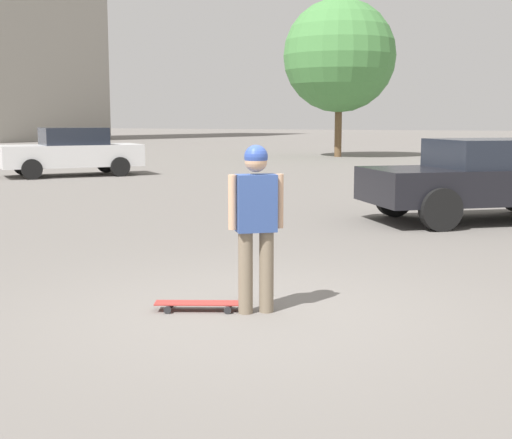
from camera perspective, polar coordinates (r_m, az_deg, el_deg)
name	(u,v)px	position (r m, az deg, el deg)	size (l,w,h in m)	color
ground_plane	(256,312)	(6.79, 0.00, -7.44)	(220.00, 220.00, 0.00)	slate
person	(256,215)	(6.60, 0.00, 0.35)	(0.44, 0.38, 1.58)	#7A6B56
skateboard	(199,304)	(6.85, -4.61, -6.76)	(0.84, 0.48, 0.08)	#A5332D
car_parked_near	(486,178)	(13.35, 17.91, 3.17)	(4.49, 3.98, 1.46)	black
car_parked_far	(71,151)	(23.62, -14.55, 5.29)	(4.24, 4.49, 1.54)	silver
tree_distant	(339,56)	(34.74, 6.69, 12.88)	(5.32, 5.32, 7.43)	brown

